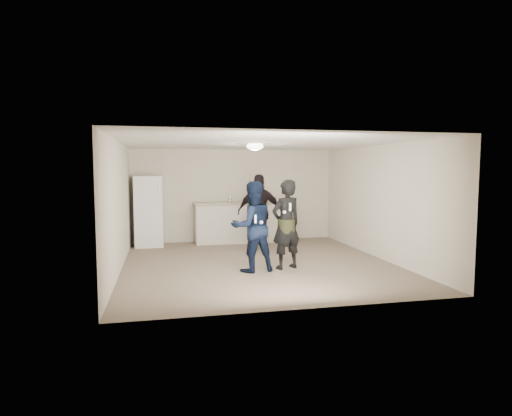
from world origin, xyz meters
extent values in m
plane|color=#6B5B4C|center=(0.00, 0.00, 0.00)|extent=(6.00, 6.00, 0.00)
plane|color=silver|center=(0.00, 0.00, 2.50)|extent=(6.00, 6.00, 0.00)
plane|color=beige|center=(0.00, 3.00, 1.25)|extent=(6.00, 0.00, 6.00)
plane|color=beige|center=(0.00, -3.00, 1.25)|extent=(6.00, 0.00, 6.00)
plane|color=beige|center=(-2.75, 0.00, 1.25)|extent=(0.00, 6.00, 6.00)
plane|color=beige|center=(2.75, 0.00, 1.25)|extent=(0.00, 6.00, 6.00)
cube|color=silver|center=(0.21, 2.67, 0.53)|extent=(2.60, 0.56, 1.05)
cube|color=#B8B18E|center=(0.21, 2.67, 1.07)|extent=(2.68, 0.64, 0.04)
cube|color=white|center=(-2.28, 2.60, 0.90)|extent=(0.70, 0.70, 1.80)
cylinder|color=silver|center=(-2.00, 2.23, 1.30)|extent=(0.02, 0.02, 0.60)
ellipsoid|color=white|center=(0.00, 0.30, 2.45)|extent=(0.36, 0.36, 0.16)
cylinder|color=silver|center=(-0.16, 2.70, 1.18)|extent=(0.08, 0.08, 0.17)
imported|color=#0F2042|center=(-0.26, -0.64, 0.87)|extent=(0.95, 0.80, 1.74)
imported|color=black|center=(0.45, -0.55, 0.88)|extent=(0.75, 0.61, 1.77)
cylinder|color=#333B1A|center=(0.45, -0.55, 0.85)|extent=(0.34, 0.34, 0.28)
imported|color=black|center=(0.39, 1.53, 0.93)|extent=(1.16, 0.68, 1.85)
cube|color=white|center=(-0.26, -0.92, 1.05)|extent=(0.04, 0.04, 0.15)
sphere|color=white|center=(-0.14, -0.89, 0.98)|extent=(0.07, 0.07, 0.07)
cube|color=white|center=(0.45, -0.80, 1.25)|extent=(0.04, 0.04, 0.15)
sphere|color=silver|center=(0.35, -0.77, 1.15)|extent=(0.07, 0.07, 0.07)
cylinder|color=#995C16|center=(0.36, 2.58, 1.21)|extent=(0.07, 0.07, 0.25)
cylinder|color=silver|center=(0.44, 2.63, 1.18)|extent=(0.07, 0.07, 0.17)
cylinder|color=#144919|center=(0.72, 2.59, 1.20)|extent=(0.07, 0.07, 0.22)
cylinder|color=#9F4817|center=(0.98, 2.78, 1.18)|extent=(0.08, 0.08, 0.19)
cylinder|color=#13451C|center=(0.40, 2.72, 1.21)|extent=(0.06, 0.06, 0.24)
camera|label=1|loc=(-1.92, -8.59, 1.96)|focal=30.00mm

